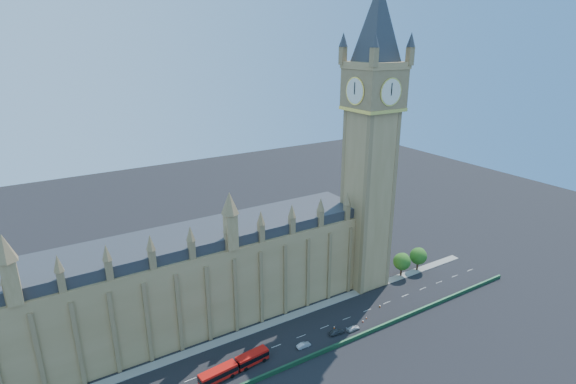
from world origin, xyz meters
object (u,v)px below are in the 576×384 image
red_bus (235,367)px  car_silver (304,345)px  car_white (353,328)px  car_grey (337,332)px

red_bus → car_silver: size_ratio=4.84×
car_silver → car_white: (16.05, -1.12, -0.05)m
red_bus → car_silver: red_bus is taller
red_bus → car_grey: size_ratio=4.32×
red_bus → car_white: red_bus is taller
red_bus → car_grey: 30.74m
car_grey → red_bus: bearing=94.5°
red_bus → car_grey: red_bus is taller
car_grey → car_white: size_ratio=1.06×
red_bus → car_grey: (30.71, -1.08, -0.93)m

